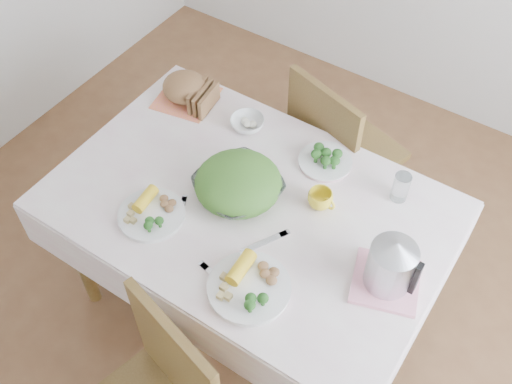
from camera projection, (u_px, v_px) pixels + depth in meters
The scene contains 18 objects.
floor at pixel (250, 302), 2.87m from camera, with size 3.60×3.60×0.00m, color brown.
dining_table at pixel (250, 259), 2.58m from camera, with size 1.40×0.90×0.75m, color brown.
tablecloth at pixel (249, 204), 2.29m from camera, with size 1.50×1.00×0.01m, color silver.
chair_far at pixel (347, 152), 2.87m from camera, with size 0.43×0.43×0.96m, color brown.
salad_bowl at pixel (238, 187), 2.29m from camera, with size 0.31×0.31×0.08m, color white.
dinner_plate_left at pixel (152, 215), 2.24m from camera, with size 0.25×0.25×0.02m, color white.
dinner_plate_right at pixel (249, 288), 2.04m from camera, with size 0.29×0.29×0.02m, color white.
broccoli_plate at pixel (325, 162), 2.41m from camera, with size 0.22×0.22×0.02m, color beige.
napkin at pixel (186, 98), 2.66m from camera, with size 0.25×0.25×0.00m, color #F27B54.
bread_loaf at pixel (185, 88), 2.62m from camera, with size 0.20×0.19×0.12m, color brown.
fruit_bowl at pixel (247, 123), 2.53m from camera, with size 0.15×0.15×0.05m, color white.
yellow_mug at pixel (320, 199), 2.25m from camera, with size 0.10×0.10×0.08m, color yellow.
glass_tumbler at pixel (401, 186), 2.25m from camera, with size 0.06×0.06×0.12m, color white.
pink_tray at pixel (386, 282), 2.06m from camera, with size 0.22×0.22×0.02m, color pink.
electric_kettle at pixel (391, 264), 1.97m from camera, with size 0.16×0.16×0.22m, color #B2B5BA.
fork_left at pixel (180, 214), 2.25m from camera, with size 0.02×0.17×0.00m, color silver.
fork_right at pixel (264, 242), 2.17m from camera, with size 0.02×0.19×0.00m, color silver.
knife at pixel (219, 280), 2.07m from camera, with size 0.02×0.18×0.00m, color silver.
Camera 1 is at (0.81, -1.17, 2.55)m, focal length 42.00 mm.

